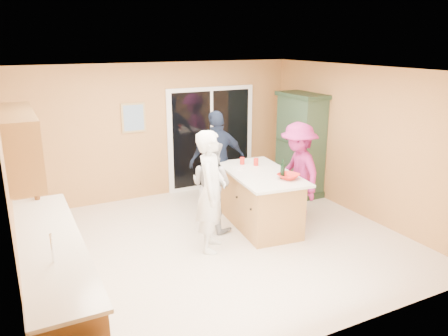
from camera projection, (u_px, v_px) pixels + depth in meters
name	position (u px, v px, depth m)	size (l,w,h in m)	color
floor	(218.00, 242.00, 6.73)	(5.50, 5.50, 0.00)	silver
ceiling	(218.00, 70.00, 6.00)	(5.50, 5.00, 0.10)	white
wall_back	(162.00, 131.00, 8.51)	(5.50, 0.10, 2.60)	#F2AF63
wall_front	(331.00, 223.00, 4.22)	(5.50, 0.10, 2.60)	#F2AF63
wall_left	(10.00, 189.00, 5.18)	(0.10, 5.00, 2.60)	#F2AF63
wall_right	(360.00, 142.00, 7.55)	(0.10, 5.00, 2.60)	#F2AF63
left_cabinet_run	(55.00, 288.00, 4.65)	(0.65, 3.05, 1.24)	#AB7A42
upper_cabinets	(21.00, 144.00, 4.92)	(0.35, 1.60, 0.75)	#AB7A42
sliding_door	(211.00, 138.00, 9.00)	(1.90, 0.07, 2.10)	white
framed_picture	(134.00, 118.00, 8.16)	(0.46, 0.04, 0.56)	tan
kitchen_island	(260.00, 201.00, 7.22)	(1.16, 1.87, 0.94)	#AB7A42
green_hutch	(300.00, 145.00, 8.69)	(0.58, 1.10, 2.02)	#1F3220
woman_white	(211.00, 192.00, 6.29)	(0.66, 0.43, 1.80)	silver
woman_grey	(211.00, 185.00, 7.03)	(0.73, 0.57, 1.49)	#A2A2A4
woman_navy	(217.00, 161.00, 7.83)	(1.07, 0.44, 1.82)	#1B243D
woman_magenta	(298.00, 172.00, 7.36)	(1.10, 0.63, 1.70)	#9C225A
serving_bowl	(288.00, 176.00, 6.74)	(0.32, 0.32, 0.08)	red
tulip_vase	(36.00, 187.00, 5.81)	(0.19, 0.13, 0.36)	red
tumbler_near	(256.00, 162.00, 7.45)	(0.09, 0.09, 0.12)	red
tumbler_far	(242.00, 161.00, 7.52)	(0.08, 0.08, 0.12)	red
wine_bottle	(283.00, 171.00, 6.73)	(0.07, 0.07, 0.31)	black
white_plate	(238.00, 168.00, 7.29)	(0.20, 0.20, 0.01)	silver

